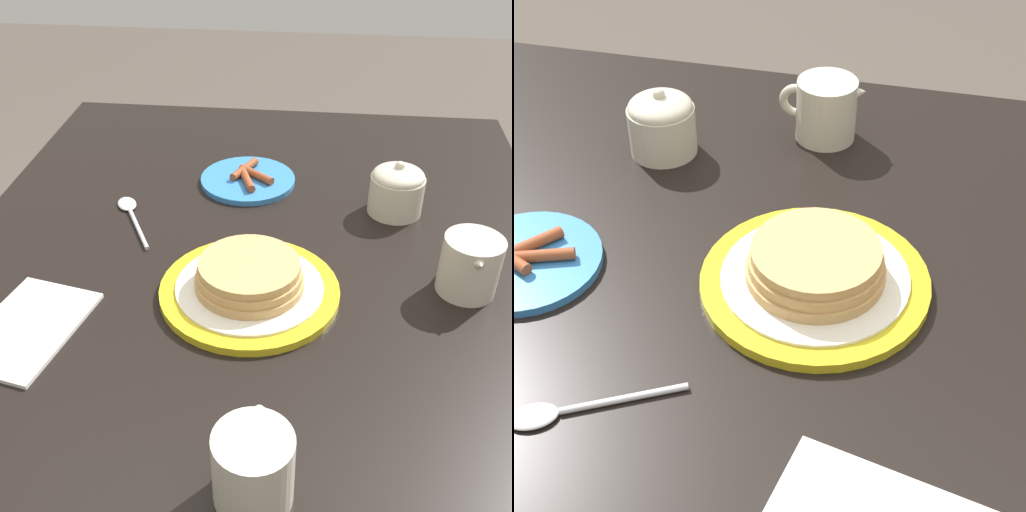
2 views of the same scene
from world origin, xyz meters
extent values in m
cube|color=black|center=(0.00, 0.00, 0.76)|extent=(1.39, 0.92, 0.03)
cube|color=black|center=(0.63, -0.40, 0.37)|extent=(0.07, 0.07, 0.74)
cylinder|color=gold|center=(0.03, 0.00, 0.78)|extent=(0.25, 0.25, 0.01)
cylinder|color=white|center=(0.03, 0.00, 0.79)|extent=(0.20, 0.20, 0.00)
cylinder|color=tan|center=(0.03, 0.00, 0.79)|extent=(0.15, 0.15, 0.01)
cylinder|color=tan|center=(0.03, 0.00, 0.81)|extent=(0.14, 0.14, 0.01)
cylinder|color=tan|center=(0.03, 0.00, 0.82)|extent=(0.14, 0.14, 0.01)
cylinder|color=#337AC6|center=(0.35, 0.04, 0.78)|extent=(0.17, 0.17, 0.01)
cylinder|color=brown|center=(0.34, 0.04, 0.79)|extent=(0.08, 0.04, 0.01)
cylinder|color=brown|center=(0.35, 0.03, 0.79)|extent=(0.06, 0.07, 0.01)
cylinder|color=beige|center=(0.08, -0.30, 0.81)|extent=(0.08, 0.08, 0.08)
cone|color=beige|center=(0.04, -0.30, 0.84)|extent=(0.04, 0.04, 0.04)
torus|color=beige|center=(0.12, -0.30, 0.82)|extent=(0.05, 0.01, 0.05)
cylinder|color=beige|center=(0.28, -0.21, 0.80)|extent=(0.09, 0.09, 0.06)
ellipsoid|color=beige|center=(0.28, -0.21, 0.84)|extent=(0.08, 0.08, 0.03)
sphere|color=beige|center=(0.28, -0.21, 0.86)|extent=(0.02, 0.02, 0.02)
cylinder|color=silver|center=(0.18, 0.20, 0.77)|extent=(0.11, 0.06, 0.01)
ellipsoid|color=silver|center=(0.25, 0.23, 0.77)|extent=(0.06, 0.05, 0.01)
camera|label=1|loc=(-0.66, -0.08, 1.33)|focal=45.00mm
camera|label=2|loc=(-0.06, 0.62, 1.36)|focal=55.00mm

